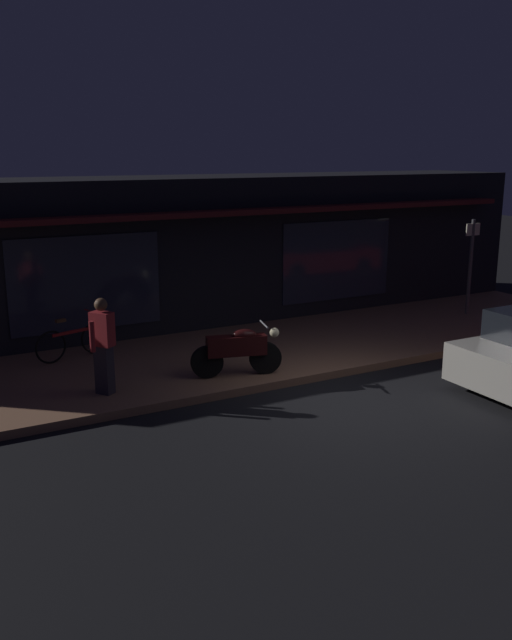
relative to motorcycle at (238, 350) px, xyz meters
name	(u,v)px	position (x,y,z in m)	size (l,w,h in m)	color
ground_plane	(349,398)	(1.33, -1.64, -0.65)	(60.00, 60.00, 0.00)	black
sidewalk_slab	(265,351)	(1.33, 1.36, -0.57)	(18.00, 4.00, 0.15)	#8C6047
storefront_building	(199,250)	(1.33, 4.75, 1.16)	(18.00, 3.30, 3.60)	black
motorcycle	(238,350)	(0.00, 0.00, 0.00)	(1.67, 0.69, 0.97)	black
bicycle_parked	(73,341)	(-2.40, 2.54, -0.14)	(1.60, 0.58, 0.91)	black
person_photographer	(103,344)	(-2.44, 0.24, 0.38)	(0.55, 0.44, 1.67)	#28232D
sign_post	(471,261)	(7.40, 1.61, 0.86)	(0.44, 0.09, 2.40)	#47474C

